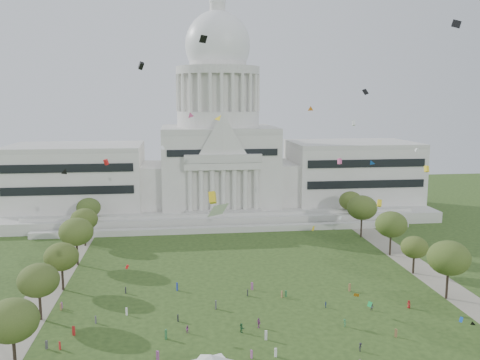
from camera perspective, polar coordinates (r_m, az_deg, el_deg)
ground at (r=98.76m, az=3.41°, el=-18.16°), size 400.00×400.00×0.00m
capitol at (r=201.80m, az=-2.42°, el=2.59°), size 160.00×64.50×91.30m
path_left at (r=128.66m, az=-21.33°, el=-12.11°), size 8.00×160.00×0.04m
path_right at (r=140.37m, az=21.00°, el=-10.30°), size 8.00×160.00×0.04m
row_tree_l_1 at (r=94.96m, az=-24.23°, el=-14.20°), size 8.86×8.86×12.59m
row_tree_l_2 at (r=113.53m, az=-21.68°, el=-10.43°), size 8.42×8.42×11.97m
row_tree_r_2 at (r=125.23m, az=22.40°, el=-8.09°), size 9.55×9.55×13.58m
row_tree_l_3 at (r=128.74m, az=-19.42°, el=-8.13°), size 8.12×8.12×11.55m
row_tree_r_3 at (r=140.45m, az=19.00°, el=-7.15°), size 7.01×7.01×9.98m
row_tree_l_4 at (r=145.86m, az=-17.92°, el=-5.56°), size 9.29×9.29×13.21m
row_tree_r_4 at (r=153.64m, az=16.62°, el=-4.80°), size 9.19×9.19×13.06m
row_tree_l_5 at (r=164.04m, az=-17.10°, el=-4.26°), size 8.33×8.33×11.85m
row_tree_r_5 at (r=171.18m, az=13.54°, el=-3.04°), size 9.82×9.82×13.96m
row_tree_l_6 at (r=181.79m, az=-16.64°, el=-2.99°), size 8.19×8.19×11.64m
row_tree_r_6 at (r=188.79m, az=12.32°, el=-2.31°), size 8.42×8.42×11.97m
event_tent at (r=86.18m, az=-3.30°, el=-19.57°), size 11.39×11.39×5.03m
person_0 at (r=119.84m, az=18.43°, el=-13.09°), size 0.94×1.03×1.77m
person_2 at (r=116.37m, az=14.63°, el=-13.65°), size 0.82×0.58×1.56m
person_3 at (r=107.70m, az=11.66°, el=-15.44°), size 0.65×1.10×1.64m
person_4 at (r=105.27m, az=2.10°, el=-15.74°), size 1.09×1.33×2.00m
person_5 at (r=103.31m, az=0.16°, el=-16.27°), size 1.30×1.90×1.91m
person_8 at (r=103.72m, az=-5.94°, el=-16.31°), size 0.89×0.81×1.56m
person_9 at (r=99.10m, az=13.37°, el=-17.78°), size 1.10×1.14×1.62m
person_10 at (r=115.94m, az=9.61°, el=-13.62°), size 0.73×0.91×1.36m
distant_crowd at (r=109.50m, az=-4.87°, el=-14.83°), size 67.07×34.36×1.95m
kite_swarm at (r=99.85m, az=5.86°, el=0.20°), size 90.39×97.72×56.92m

